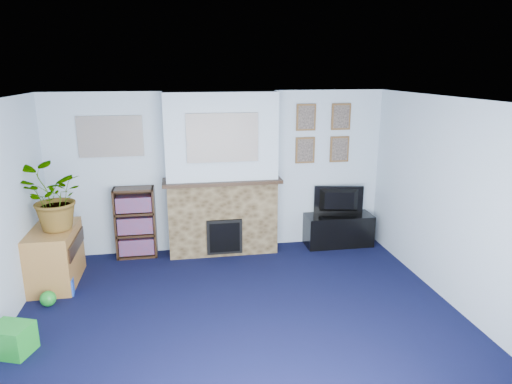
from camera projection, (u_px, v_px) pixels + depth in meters
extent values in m
cube|color=black|center=(242.00, 322.00, 5.03)|extent=(5.00, 4.50, 0.01)
cube|color=white|center=(240.00, 101.00, 4.40)|extent=(5.00, 4.50, 0.01)
cube|color=#AEC1D3|center=(221.00, 172.00, 6.86)|extent=(5.00, 0.04, 2.40)
cube|color=#AEC1D3|center=(296.00, 344.00, 2.58)|extent=(5.00, 0.04, 2.40)
cube|color=#AEC1D3|center=(461.00, 207.00, 5.13)|extent=(0.04, 4.50, 2.40)
cube|color=brown|center=(223.00, 217.00, 6.84)|extent=(1.60, 0.40, 1.10)
cube|color=brown|center=(221.00, 138.00, 6.52)|extent=(1.60, 0.40, 1.30)
cube|color=brown|center=(222.00, 181.00, 6.66)|extent=(1.72, 0.50, 0.05)
cube|color=brown|center=(224.00, 237.00, 6.70)|extent=(0.52, 0.08, 0.52)
cube|color=brown|center=(225.00, 238.00, 6.66)|extent=(0.44, 0.02, 0.44)
cube|color=gray|center=(223.00, 138.00, 6.31)|extent=(1.00, 0.03, 0.68)
cube|color=gray|center=(111.00, 136.00, 6.44)|extent=(0.90, 0.03, 0.58)
cube|color=brown|center=(306.00, 117.00, 6.84)|extent=(0.30, 0.03, 0.40)
cube|color=brown|center=(341.00, 117.00, 6.93)|extent=(0.30, 0.03, 0.40)
cube|color=brown|center=(305.00, 150.00, 6.97)|extent=(0.30, 0.03, 0.40)
cube|color=brown|center=(339.00, 149.00, 7.06)|extent=(0.30, 0.03, 0.40)
cube|color=black|center=(338.00, 231.00, 7.20)|extent=(1.04, 0.44, 0.49)
imported|color=black|center=(339.00, 201.00, 7.09)|extent=(0.77, 0.25, 0.44)
cube|color=black|center=(136.00, 220.00, 6.81)|extent=(0.58, 0.02, 1.05)
cube|color=black|center=(116.00, 224.00, 6.64)|extent=(0.03, 0.28, 1.05)
cube|color=black|center=(155.00, 221.00, 6.73)|extent=(0.03, 0.28, 1.05)
cube|color=black|center=(138.00, 255.00, 6.82)|extent=(0.56, 0.28, 0.03)
cube|color=black|center=(136.00, 234.00, 6.73)|extent=(0.56, 0.28, 0.03)
cube|color=black|center=(135.00, 212.00, 6.64)|extent=(0.56, 0.28, 0.03)
cube|color=black|center=(133.00, 189.00, 6.55)|extent=(0.56, 0.28, 0.03)
cube|color=black|center=(137.00, 245.00, 6.77)|extent=(0.50, 0.22, 0.24)
cube|color=black|center=(136.00, 224.00, 6.68)|extent=(0.50, 0.22, 0.24)
cube|color=black|center=(134.00, 203.00, 6.60)|extent=(0.50, 0.22, 0.22)
cube|color=#9B6932|center=(55.00, 257.00, 5.89)|extent=(0.53, 0.95, 0.74)
imported|color=#26661E|center=(51.00, 198.00, 5.63)|extent=(0.93, 0.87, 0.83)
cube|color=gold|center=(214.00, 175.00, 6.60)|extent=(0.10, 0.06, 0.15)
cylinder|color=#B2BFC6|center=(237.00, 173.00, 6.65)|extent=(0.05, 0.05, 0.15)
sphere|color=slate|center=(188.00, 176.00, 6.54)|extent=(0.13, 0.13, 0.13)
cylinder|color=blue|center=(265.00, 174.00, 6.72)|extent=(0.06, 0.06, 0.11)
cube|color=#198C26|center=(12.00, 340.00, 4.46)|extent=(0.46, 0.41, 0.30)
sphere|color=#198C26|center=(48.00, 299.00, 5.36)|extent=(0.18, 0.18, 0.18)
cube|color=blue|center=(67.00, 286.00, 5.62)|extent=(0.18, 0.18, 0.20)
cylinder|color=#198C26|center=(60.00, 286.00, 5.73)|extent=(0.32, 0.14, 0.18)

